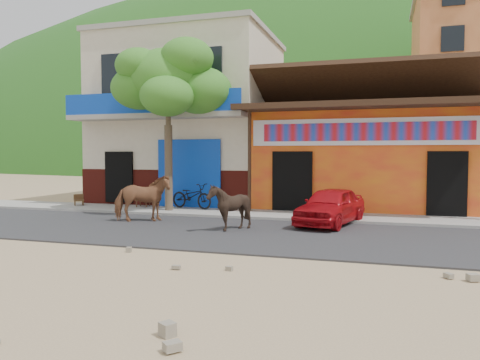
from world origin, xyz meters
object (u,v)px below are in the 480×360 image
object	(u,v)px
cow_dark	(229,207)
scooter	(192,196)
cafe_chair_right	(79,195)
tree	(168,125)
cafe_chair_left	(143,193)
red_car	(331,206)
cow_tan	(142,198)

from	to	relation	value
cow_dark	scooter	bearing A→B (deg)	-159.28
cow_dark	cafe_chair_right	xyz separation A→B (m)	(-7.31, 3.47, -0.17)
tree	cafe_chair_right	world-z (taller)	tree
cafe_chair_left	cafe_chair_right	distance (m)	2.65
cafe_chair_right	cafe_chair_left	bearing A→B (deg)	-33.33
cow_dark	red_car	world-z (taller)	cow_dark
cafe_chair_left	cow_dark	bearing A→B (deg)	-47.11
cow_dark	tree	bearing A→B (deg)	-148.20
scooter	cafe_chair_left	xyz separation A→B (m)	(-2.00, 0.04, 0.04)
cow_tan	scooter	xyz separation A→B (m)	(0.38, 2.94, -0.18)
cow_tan	cafe_chair_right	xyz separation A→B (m)	(-4.25, 2.69, -0.25)
scooter	cafe_chair_right	bearing A→B (deg)	109.06
cow_dark	cow_tan	bearing A→B (deg)	-119.36
red_car	cafe_chair_right	world-z (taller)	red_car
scooter	cafe_chair_right	distance (m)	4.64
cow_tan	cafe_chair_right	world-z (taller)	cow_tan
red_car	cow_dark	bearing A→B (deg)	-129.13
red_car	cafe_chair_left	size ratio (longest dim) A/B	3.22
cow_tan	cafe_chair_right	distance (m)	5.03
tree	cafe_chair_left	world-z (taller)	tree
tree	red_car	xyz separation A→B (m)	(5.79, -1.21, -2.53)
cow_tan	cafe_chair_left	world-z (taller)	cow_tan
cafe_chair_left	tree	bearing A→B (deg)	-34.43
tree	cow_dark	world-z (taller)	tree
cow_dark	cafe_chair_left	bearing A→B (deg)	-143.84
cow_tan	cow_dark	xyz separation A→B (m)	(3.07, -0.78, -0.08)
tree	scooter	xyz separation A→B (m)	(0.60, 0.65, -2.54)
cow_dark	cafe_chair_left	world-z (taller)	cow_dark
cafe_chair_right	cow_dark	bearing A→B (deg)	-65.09
red_car	tree	bearing A→B (deg)	-177.64
cow_tan	cow_dark	distance (m)	3.17
red_car	cafe_chair_right	distance (m)	9.95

